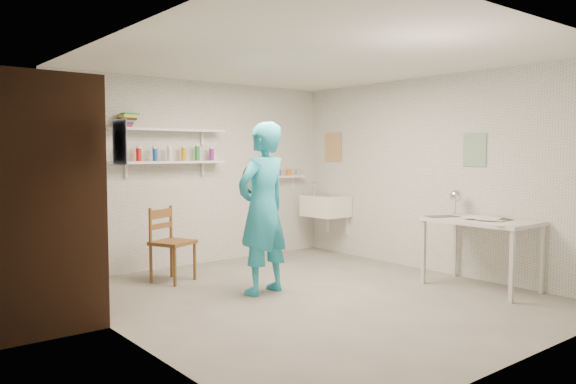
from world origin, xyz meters
TOP-DOWN VIEW (x-y plane):
  - floor at (0.00, 0.00)m, footprint 4.00×4.50m
  - ceiling at (0.00, 0.00)m, footprint 4.00×4.50m
  - wall_back at (0.00, 2.26)m, footprint 4.00×0.02m
  - wall_front at (0.00, -2.26)m, footprint 4.00×0.02m
  - wall_left at (-2.01, 0.00)m, footprint 0.02×4.50m
  - wall_right at (2.01, 0.00)m, footprint 0.02×4.50m
  - doorway_recess at (-1.99, 1.05)m, footprint 0.02×0.90m
  - door_lintel at (-1.97, 1.05)m, footprint 0.06×1.05m
  - door_jamb_near at (-1.97, 0.55)m, footprint 0.06×0.10m
  - door_jamb_far at (-1.97, 1.55)m, footprint 0.06×0.10m
  - shelf_lower at (-0.50, 2.13)m, footprint 1.50×0.22m
  - shelf_upper at (-0.50, 2.13)m, footprint 1.50×0.22m
  - ledge_shelf at (1.35, 2.17)m, footprint 0.70×0.14m
  - poster_left at (-1.99, 0.05)m, footprint 0.01×0.28m
  - poster_right_a at (1.99, 1.80)m, footprint 0.01×0.34m
  - poster_right_b at (1.99, -0.55)m, footprint 0.01×0.30m
  - belfast_sink at (1.75, 1.70)m, footprint 0.48×0.60m
  - man at (-0.31, 0.44)m, footprint 0.72×0.54m
  - wall_clock at (-0.27, 0.65)m, footprint 0.32×0.09m
  - wooden_chair at (-0.79, 1.51)m, footprint 0.54×0.53m
  - work_table at (1.64, -0.88)m, footprint 0.68×1.13m
  - desk_lamp at (1.83, -0.43)m, footprint 0.14×0.14m
  - spray_cans at (-0.50, 2.13)m, footprint 1.26×0.06m
  - book_stack at (-1.05, 2.13)m, footprint 0.28×0.14m
  - ledge_pots at (1.35, 2.17)m, footprint 0.48×0.07m
  - papers at (1.64, -0.88)m, footprint 0.30×0.22m

SIDE VIEW (x-z plane):
  - floor at x=0.00m, z-range -0.02..0.00m
  - work_table at x=1.64m, z-range 0.00..0.75m
  - wooden_chair at x=-0.79m, z-range 0.00..0.90m
  - belfast_sink at x=1.75m, z-range 0.55..0.85m
  - papers at x=1.64m, z-range 0.75..0.78m
  - man at x=-0.31m, z-range 0.00..1.78m
  - desk_lamp at x=1.83m, z-range 0.90..1.04m
  - doorway_recess at x=-1.99m, z-range 0.00..2.00m
  - door_jamb_near at x=-1.97m, z-range 0.00..2.00m
  - door_jamb_far at x=-1.97m, z-range 0.00..2.00m
  - ledge_shelf at x=1.35m, z-range 1.11..1.14m
  - ledge_pots at x=1.35m, z-range 1.14..1.22m
  - wall_clock at x=-0.27m, z-range 1.03..1.35m
  - wall_back at x=0.00m, z-range 0.00..2.40m
  - wall_front at x=0.00m, z-range 0.00..2.40m
  - wall_left at x=-2.01m, z-range 0.00..2.40m
  - wall_right at x=2.01m, z-range 0.00..2.40m
  - shelf_lower at x=-0.50m, z-range 1.34..1.36m
  - spray_cans at x=-0.50m, z-range 1.36..1.53m
  - poster_right_b at x=1.99m, z-range 1.31..1.69m
  - poster_left at x=-1.99m, z-range 1.37..1.73m
  - poster_right_a at x=1.99m, z-range 1.34..1.76m
  - shelf_upper at x=-0.50m, z-range 1.74..1.76m
  - book_stack at x=-1.05m, z-range 1.77..1.93m
  - door_lintel at x=-1.97m, z-range 2.00..2.10m
  - ceiling at x=0.00m, z-range 2.40..2.42m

